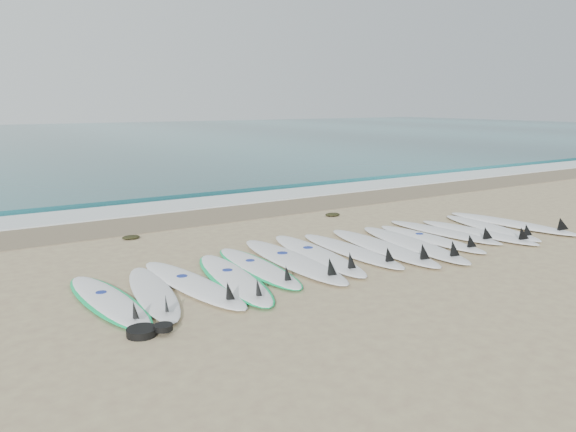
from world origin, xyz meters
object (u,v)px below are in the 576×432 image
surfboard_7 (352,250)px  surfboard_14 (514,223)px  surfboard_0 (109,301)px  leash_coil (147,331)px

surfboard_7 → surfboard_14: surfboard_14 is taller
surfboard_7 → surfboard_14: 3.97m
surfboard_14 → surfboard_0: bearing=174.8°
surfboard_14 → leash_coil: surfboard_14 is taller
surfboard_14 → leash_coil: (-7.81, -1.21, -0.01)m
leash_coil → surfboard_0: bearing=94.0°
surfboard_7 → surfboard_14: bearing=-0.5°
surfboard_0 → leash_coil: (0.08, -1.14, 0.00)m
surfboard_0 → leash_coil: size_ratio=5.18×
surfboard_7 → leash_coil: bearing=-159.5°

